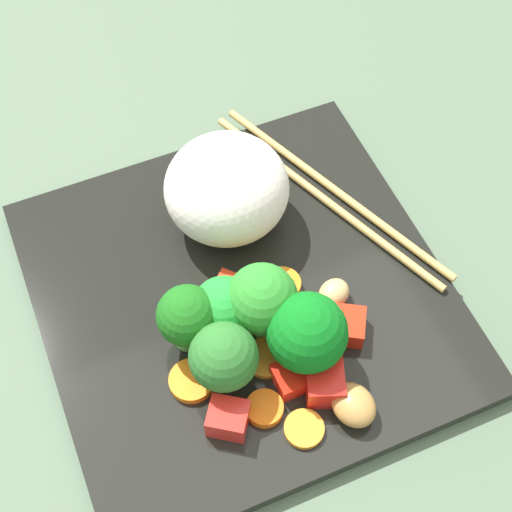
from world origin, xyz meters
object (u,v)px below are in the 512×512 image
Objects in this scene: square_plate at (243,296)px; carrot_slice_2 at (304,429)px; broccoli_floret_2 at (266,298)px; rice_mound at (227,189)px; chopstick_pair at (330,194)px.

square_plate is 11.12cm from carrot_slice_2.
rice_mound is at bearing 81.67° from broccoli_floret_2.
square_plate is at bearing 96.45° from chopstick_pair.
rice_mound is 8.77cm from chopstick_pair.
broccoli_floret_2 is (0.32, -3.14, 4.49)cm from square_plate.
square_plate is 10.83× the size of carrot_slice_2.
chopstick_pair reaches higher than carrot_slice_2.
carrot_slice_2 is (-1.05, -7.93, -3.65)cm from broccoli_floret_2.
rice_mound is 17.99cm from carrot_slice_2.
carrot_slice_2 is (-2.45, -17.49, -3.44)cm from rice_mound.
rice_mound is at bearing 82.04° from carrot_slice_2.
carrot_slice_2 is at bearing -97.96° from rice_mound.
chopstick_pair is at bearing -11.05° from rice_mound.
broccoli_floret_2 is 2.47× the size of carrot_slice_2.
rice_mound reaches higher than broccoli_floret_2.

